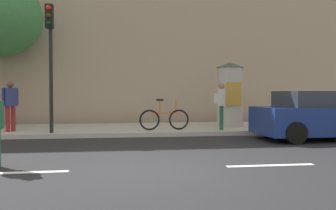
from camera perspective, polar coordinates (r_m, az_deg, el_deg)
name	(u,v)px	position (r m, az deg, el deg)	size (l,w,h in m)	color
ground_plane	(150,169)	(6.92, -2.84, -10.09)	(80.00, 80.00, 0.00)	#232326
sidewalk_curb	(134,129)	(13.82, -5.38, -3.82)	(36.00, 4.00, 0.15)	#B2ADA3
lane_markings	(150,169)	(6.92, -2.84, -10.06)	(25.80, 0.16, 0.01)	silver
building_backdrop	(130,18)	(19.16, -6.09, 13.55)	(36.00, 5.00, 10.67)	tan
traffic_light	(50,47)	(12.27, -18.20, 8.75)	(0.24, 0.45, 4.12)	black
poster_column	(230,94)	(14.24, 9.77, 1.74)	(1.09, 1.09, 2.50)	#B2ADA3
pedestrian_in_dark_shirt	(221,102)	(12.81, 8.38, 0.53)	(0.47, 0.58, 1.67)	#1E5938
pedestrian_with_backpack	(10,102)	(13.23, -23.74, 0.44)	(0.46, 0.43, 1.71)	maroon
bicycle_leaning	(164,119)	(12.66, -0.59, -2.22)	(1.77, 0.16, 1.09)	black
parked_car_blue	(325,116)	(12.24, 23.60, -1.60)	(4.42, 2.11, 1.51)	navy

